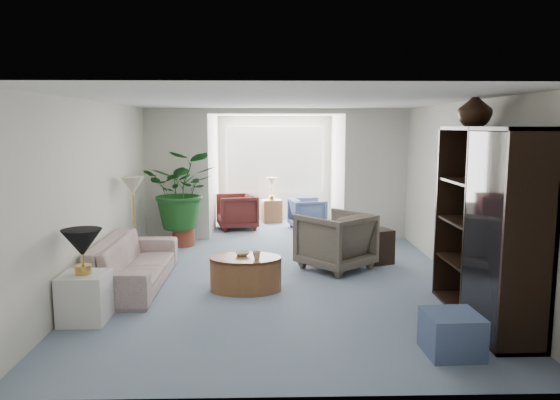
{
  "coord_description": "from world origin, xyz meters",
  "views": [
    {
      "loc": [
        -0.2,
        -6.96,
        2.17
      ],
      "look_at": [
        0.0,
        0.6,
        1.1
      ],
      "focal_mm": 33.67,
      "sensor_mm": 36.0,
      "label": 1
    }
  ],
  "objects_px": {
    "floor_lamp": "(133,186)",
    "sunroom_chair_blue": "(307,214)",
    "sofa": "(133,262)",
    "ottoman": "(452,334)",
    "coffee_cup": "(257,255)",
    "entertainment_cabinet": "(487,226)",
    "cabinet_urn": "(475,109)",
    "sunroom_table": "(272,211)",
    "wingback_chair": "(335,241)",
    "plant_pot": "(184,237)",
    "side_table_dark": "(377,246)",
    "framed_picture": "(467,162)",
    "sunroom_chair_maroon": "(237,212)",
    "coffee_table": "(246,274)",
    "table_lamp": "(82,243)",
    "coffee_bowl": "(242,254)",
    "end_table": "(85,298)"
  },
  "relations": [
    {
      "from": "floor_lamp",
      "to": "sunroom_chair_blue",
      "type": "height_order",
      "value": "floor_lamp"
    },
    {
      "from": "sofa",
      "to": "ottoman",
      "type": "relative_size",
      "value": 4.35
    },
    {
      "from": "coffee_cup",
      "to": "entertainment_cabinet",
      "type": "relative_size",
      "value": 0.05
    },
    {
      "from": "cabinet_urn",
      "to": "sunroom_table",
      "type": "xyz_separation_m",
      "value": [
        -2.31,
        5.62,
        -2.11
      ]
    },
    {
      "from": "sofa",
      "to": "entertainment_cabinet",
      "type": "relative_size",
      "value": 1.02
    },
    {
      "from": "sunroom_table",
      "to": "ottoman",
      "type": "bearing_deg",
      "value": -76.77
    },
    {
      "from": "wingback_chair",
      "to": "plant_pot",
      "type": "distance_m",
      "value": 3.05
    },
    {
      "from": "entertainment_cabinet",
      "to": "sunroom_table",
      "type": "xyz_separation_m",
      "value": [
        -2.31,
        6.12,
        -0.82
      ]
    },
    {
      "from": "floor_lamp",
      "to": "plant_pot",
      "type": "height_order",
      "value": "floor_lamp"
    },
    {
      "from": "side_table_dark",
      "to": "wingback_chair",
      "type": "bearing_deg",
      "value": -156.8
    },
    {
      "from": "framed_picture",
      "to": "wingback_chair",
      "type": "bearing_deg",
      "value": 149.78
    },
    {
      "from": "sunroom_chair_maroon",
      "to": "sunroom_chair_blue",
      "type": "bearing_deg",
      "value": 78.2
    },
    {
      "from": "coffee_table",
      "to": "plant_pot",
      "type": "height_order",
      "value": "coffee_table"
    },
    {
      "from": "sunroom_chair_maroon",
      "to": "sofa",
      "type": "bearing_deg",
      "value": -28.66
    },
    {
      "from": "coffee_table",
      "to": "sunroom_chair_blue",
      "type": "xyz_separation_m",
      "value": [
        1.15,
        4.22,
        0.1
      ]
    },
    {
      "from": "floor_lamp",
      "to": "coffee_table",
      "type": "distance_m",
      "value": 2.47
    },
    {
      "from": "table_lamp",
      "to": "entertainment_cabinet",
      "type": "relative_size",
      "value": 0.2
    },
    {
      "from": "coffee_bowl",
      "to": "cabinet_urn",
      "type": "bearing_deg",
      "value": -15.26
    },
    {
      "from": "floor_lamp",
      "to": "plant_pot",
      "type": "distance_m",
      "value": 1.79
    },
    {
      "from": "side_table_dark",
      "to": "ottoman",
      "type": "height_order",
      "value": "side_table_dark"
    },
    {
      "from": "sunroom_chair_maroon",
      "to": "sunroom_table",
      "type": "height_order",
      "value": "sunroom_chair_maroon"
    },
    {
      "from": "end_table",
      "to": "cabinet_urn",
      "type": "bearing_deg",
      "value": 5.52
    },
    {
      "from": "table_lamp",
      "to": "cabinet_urn",
      "type": "relative_size",
      "value": 1.08
    },
    {
      "from": "coffee_bowl",
      "to": "sofa",
      "type": "bearing_deg",
      "value": 173.63
    },
    {
      "from": "entertainment_cabinet",
      "to": "cabinet_urn",
      "type": "bearing_deg",
      "value": 90.0
    },
    {
      "from": "floor_lamp",
      "to": "sofa",
      "type": "bearing_deg",
      "value": -77.42
    },
    {
      "from": "framed_picture",
      "to": "coffee_cup",
      "type": "height_order",
      "value": "framed_picture"
    },
    {
      "from": "sofa",
      "to": "ottoman",
      "type": "distance_m",
      "value": 4.27
    },
    {
      "from": "floor_lamp",
      "to": "end_table",
      "type": "bearing_deg",
      "value": -88.98
    },
    {
      "from": "coffee_cup",
      "to": "cabinet_urn",
      "type": "xyz_separation_m",
      "value": [
        2.56,
        -0.55,
        1.87
      ]
    },
    {
      "from": "table_lamp",
      "to": "coffee_bowl",
      "type": "height_order",
      "value": "table_lamp"
    },
    {
      "from": "sunroom_table",
      "to": "floor_lamp",
      "type": "bearing_deg",
      "value": -121.24
    },
    {
      "from": "cabinet_urn",
      "to": "plant_pot",
      "type": "distance_m",
      "value": 5.6
    },
    {
      "from": "wingback_chair",
      "to": "plant_pot",
      "type": "xyz_separation_m",
      "value": [
        -2.56,
        1.63,
        -0.28
      ]
    },
    {
      "from": "cabinet_urn",
      "to": "sunroom_chair_maroon",
      "type": "bearing_deg",
      "value": 122.1
    },
    {
      "from": "coffee_table",
      "to": "side_table_dark",
      "type": "height_order",
      "value": "side_table_dark"
    },
    {
      "from": "floor_lamp",
      "to": "cabinet_urn",
      "type": "height_order",
      "value": "cabinet_urn"
    },
    {
      "from": "table_lamp",
      "to": "ottoman",
      "type": "distance_m",
      "value": 3.97
    },
    {
      "from": "framed_picture",
      "to": "plant_pot",
      "type": "xyz_separation_m",
      "value": [
        -4.17,
        2.56,
        -1.54
      ]
    },
    {
      "from": "end_table",
      "to": "coffee_bowl",
      "type": "height_order",
      "value": "end_table"
    },
    {
      "from": "entertainment_cabinet",
      "to": "coffee_cup",
      "type": "bearing_deg",
      "value": 157.63
    },
    {
      "from": "coffee_cup",
      "to": "floor_lamp",
      "type": "bearing_deg",
      "value": 143.1
    },
    {
      "from": "coffee_bowl",
      "to": "sunroom_chair_blue",
      "type": "bearing_deg",
      "value": 73.78
    },
    {
      "from": "table_lamp",
      "to": "sunroom_chair_blue",
      "type": "distance_m",
      "value": 6.07
    },
    {
      "from": "coffee_cup",
      "to": "side_table_dark",
      "type": "bearing_deg",
      "value": 37.37
    },
    {
      "from": "floor_lamp",
      "to": "side_table_dark",
      "type": "height_order",
      "value": "floor_lamp"
    },
    {
      "from": "end_table",
      "to": "entertainment_cabinet",
      "type": "xyz_separation_m",
      "value": [
        4.46,
        -0.07,
        0.81
      ]
    },
    {
      "from": "coffee_bowl",
      "to": "table_lamp",
      "type": "bearing_deg",
      "value": -145.16
    },
    {
      "from": "wingback_chair",
      "to": "coffee_table",
      "type": "bearing_deg",
      "value": -3.3
    },
    {
      "from": "framed_picture",
      "to": "table_lamp",
      "type": "height_order",
      "value": "framed_picture"
    }
  ]
}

